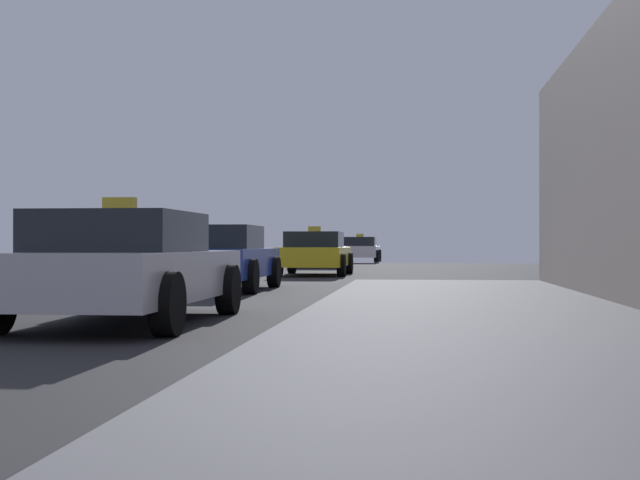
{
  "coord_description": "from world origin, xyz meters",
  "views": [
    {
      "loc": [
        3.31,
        -3.08,
        0.9
      ],
      "look_at": [
        2.54,
        3.93,
        0.94
      ],
      "focal_mm": 50.14,
      "sensor_mm": 36.0,
      "label": 1
    }
  ],
  "objects_px": {
    "car_blue": "(218,257)",
    "car_white": "(360,249)",
    "car_red": "(321,251)",
    "car_yellow": "(315,253)",
    "car_silver": "(125,267)"
  },
  "relations": [
    {
      "from": "car_blue",
      "to": "car_white",
      "type": "bearing_deg",
      "value": 87.84
    },
    {
      "from": "car_silver",
      "to": "car_blue",
      "type": "height_order",
      "value": "car_silver"
    },
    {
      "from": "car_silver",
      "to": "car_red",
      "type": "bearing_deg",
      "value": 91.09
    },
    {
      "from": "car_yellow",
      "to": "car_white",
      "type": "height_order",
      "value": "same"
    },
    {
      "from": "car_blue",
      "to": "car_yellow",
      "type": "height_order",
      "value": "car_yellow"
    },
    {
      "from": "car_blue",
      "to": "car_yellow",
      "type": "relative_size",
      "value": 0.96
    },
    {
      "from": "car_blue",
      "to": "car_white",
      "type": "relative_size",
      "value": 0.9
    },
    {
      "from": "car_white",
      "to": "car_yellow",
      "type": "bearing_deg",
      "value": -90.4
    },
    {
      "from": "car_yellow",
      "to": "car_red",
      "type": "bearing_deg",
      "value": 95.1
    },
    {
      "from": "car_red",
      "to": "car_silver",
      "type": "bearing_deg",
      "value": -88.91
    },
    {
      "from": "car_red",
      "to": "car_white",
      "type": "distance_m",
      "value": 9.68
    },
    {
      "from": "car_blue",
      "to": "car_red",
      "type": "relative_size",
      "value": 0.99
    },
    {
      "from": "car_red",
      "to": "car_white",
      "type": "bearing_deg",
      "value": 84.43
    },
    {
      "from": "car_red",
      "to": "car_white",
      "type": "relative_size",
      "value": 0.91
    },
    {
      "from": "car_yellow",
      "to": "car_red",
      "type": "distance_m",
      "value": 9.12
    }
  ]
}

